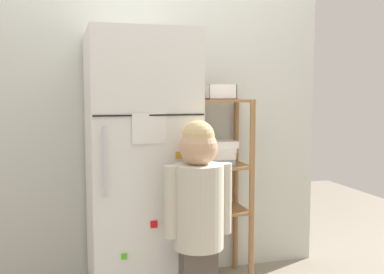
{
  "coord_description": "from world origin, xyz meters",
  "views": [
    {
      "loc": [
        -0.6,
        -2.6,
        1.23
      ],
      "look_at": [
        0.16,
        0.02,
        0.96
      ],
      "focal_mm": 43.16,
      "sensor_mm": 36.0,
      "label": 1
    }
  ],
  "objects_px": {
    "refrigerator": "(140,169)",
    "pantry_shelf_unit": "(219,169)",
    "child_standing": "(198,206)",
    "fruit_bin": "(218,93)"
  },
  "relations": [
    {
      "from": "refrigerator",
      "to": "pantry_shelf_unit",
      "type": "relative_size",
      "value": 1.32
    },
    {
      "from": "pantry_shelf_unit",
      "to": "fruit_bin",
      "type": "distance_m",
      "value": 0.5
    },
    {
      "from": "fruit_bin",
      "to": "pantry_shelf_unit",
      "type": "bearing_deg",
      "value": -98.78
    },
    {
      "from": "refrigerator",
      "to": "pantry_shelf_unit",
      "type": "xyz_separation_m",
      "value": [
        0.55,
        0.17,
        -0.05
      ]
    },
    {
      "from": "refrigerator",
      "to": "fruit_bin",
      "type": "distance_m",
      "value": 0.73
    },
    {
      "from": "child_standing",
      "to": "refrigerator",
      "type": "bearing_deg",
      "value": 116.11
    },
    {
      "from": "refrigerator",
      "to": "pantry_shelf_unit",
      "type": "distance_m",
      "value": 0.57
    },
    {
      "from": "child_standing",
      "to": "pantry_shelf_unit",
      "type": "xyz_separation_m",
      "value": [
        0.33,
        0.62,
        0.07
      ]
    },
    {
      "from": "refrigerator",
      "to": "child_standing",
      "type": "height_order",
      "value": "refrigerator"
    },
    {
      "from": "child_standing",
      "to": "fruit_bin",
      "type": "distance_m",
      "value": 0.92
    }
  ]
}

